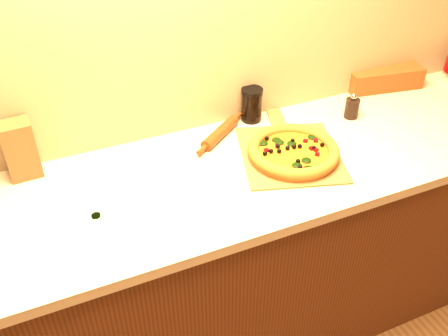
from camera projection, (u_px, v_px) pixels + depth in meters
cabinet at (205, 269)px, 2.04m from camera, size 2.80×0.65×0.86m
countertop at (202, 183)px, 1.77m from camera, size 2.84×0.68×0.04m
pizza_peel at (289, 152)px, 1.88m from camera, size 0.46×0.58×0.01m
pizza at (293, 151)px, 1.84m from camera, size 0.34×0.34×0.05m
bottle_cap at (96, 216)px, 1.59m from camera, size 0.04×0.04×0.01m
pepper_grinder at (352, 108)px, 2.07m from camera, size 0.06×0.06×0.11m
rolling_pin at (220, 133)px, 1.96m from camera, size 0.27×0.21×0.04m
bread_bag at (384, 78)px, 2.28m from camera, size 0.36×0.17×0.10m
paper_bag at (20, 150)px, 1.71m from camera, size 0.11×0.09×0.21m
dark_jar at (252, 105)px, 2.03m from camera, size 0.09×0.09×0.14m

